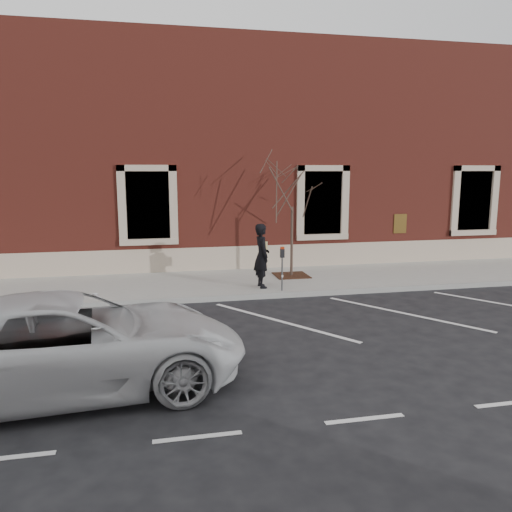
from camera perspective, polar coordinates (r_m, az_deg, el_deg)
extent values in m
plane|color=#28282B|center=(13.98, 0.51, -4.86)|extent=(120.00, 120.00, 0.00)
cube|color=#B5B4AA|center=(15.63, -0.87, -3.00)|extent=(40.00, 3.50, 0.15)
cube|color=#9E9E99|center=(13.91, 0.55, -4.61)|extent=(40.00, 0.12, 0.15)
cube|color=maroon|center=(21.16, -4.07, 11.04)|extent=(40.00, 8.50, 8.00)
cube|color=tan|center=(17.25, -2.01, -0.17)|extent=(40.00, 0.06, 0.80)
cube|color=black|center=(16.89, -12.24, 5.72)|extent=(1.40, 0.30, 2.20)
cube|color=tan|center=(16.85, -12.09, 1.61)|extent=(1.90, 0.20, 0.20)
cube|color=black|center=(17.90, 7.45, 6.08)|extent=(1.40, 0.30, 2.20)
cube|color=tan|center=(17.85, 7.54, 2.20)|extent=(1.90, 0.20, 0.20)
cube|color=black|center=(20.67, 23.44, 5.85)|extent=(1.40, 0.30, 2.20)
cube|color=tan|center=(20.63, 23.48, 2.49)|extent=(1.90, 0.20, 0.20)
imported|color=black|center=(14.46, 0.67, 0.03)|extent=(0.48, 0.70, 1.87)
cylinder|color=#595B60|center=(14.13, 3.00, -2.09)|extent=(0.04, 0.04, 0.96)
cube|color=black|center=(14.02, 3.02, 0.31)|extent=(0.11, 0.09, 0.25)
cube|color=#B6290C|center=(14.00, 3.03, 0.93)|extent=(0.11, 0.08, 0.06)
cube|color=white|center=(14.10, 3.04, -2.32)|extent=(0.05, 0.00, 0.07)
cube|color=#412114|center=(16.23, 4.06, -2.22)|extent=(1.07, 1.07, 0.03)
cylinder|color=#503A30|center=(16.03, 4.11, 1.65)|extent=(0.09, 0.09, 2.24)
imported|color=silver|center=(8.67, -20.59, -9.34)|extent=(5.93, 3.18, 1.58)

